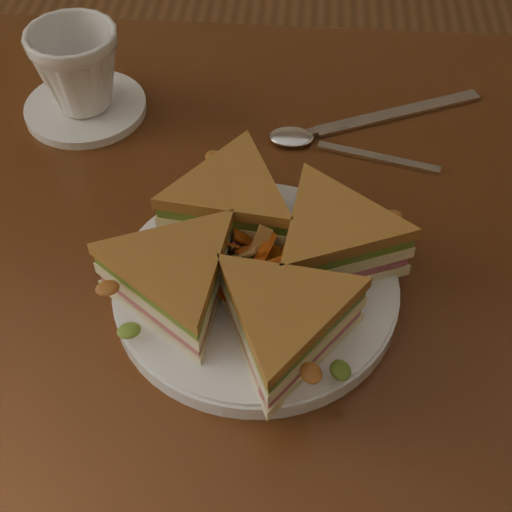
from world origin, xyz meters
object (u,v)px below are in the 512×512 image
object	(u,v)px
spoon	(312,142)
knife	(387,116)
plate	(256,288)
saucer	(86,108)
table	(272,322)
sandwich_wedges	(256,260)
coffee_cup	(77,69)

from	to	relation	value
spoon	knife	bearing A→B (deg)	47.72
plate	spoon	distance (m)	0.21
saucer	table	bearing A→B (deg)	-42.43
knife	saucer	size ratio (longest dim) A/B	1.49
saucer	spoon	bearing A→B (deg)	-8.93
table	plate	size ratio (longest dim) A/B	4.83
table	spoon	world-z (taller)	spoon
table	knife	distance (m)	0.27
sandwich_wedges	coffee_cup	xyz separation A→B (m)	(-0.21, 0.25, 0.01)
plate	sandwich_wedges	bearing A→B (deg)	-104.04
knife	coffee_cup	xyz separation A→B (m)	(-0.34, -0.01, 0.05)
knife	saucer	bearing A→B (deg)	158.10
saucer	knife	bearing A→B (deg)	2.44
sandwich_wedges	knife	size ratio (longest dim) A/B	1.54
plate	knife	size ratio (longest dim) A/B	1.23
table	knife	bearing A→B (deg)	62.68
sandwich_wedges	saucer	world-z (taller)	sandwich_wedges
spoon	knife	world-z (taller)	spoon
sandwich_wedges	knife	distance (m)	0.29
coffee_cup	saucer	bearing A→B (deg)	89.67
table	knife	xyz separation A→B (m)	(0.11, 0.22, 0.10)
plate	sandwich_wedges	world-z (taller)	sandwich_wedges
knife	coffee_cup	size ratio (longest dim) A/B	2.07
plate	knife	distance (m)	0.29
saucer	coffee_cup	world-z (taller)	coffee_cup
coffee_cup	sandwich_wedges	bearing A→B (deg)	-49.73
spoon	knife	size ratio (longest dim) A/B	0.90
sandwich_wedges	spoon	bearing A→B (deg)	77.88
sandwich_wedges	knife	world-z (taller)	sandwich_wedges
table	coffee_cup	xyz separation A→B (m)	(-0.22, 0.20, 0.15)
table	spoon	bearing A→B (deg)	79.36
plate	table	bearing A→B (deg)	72.15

